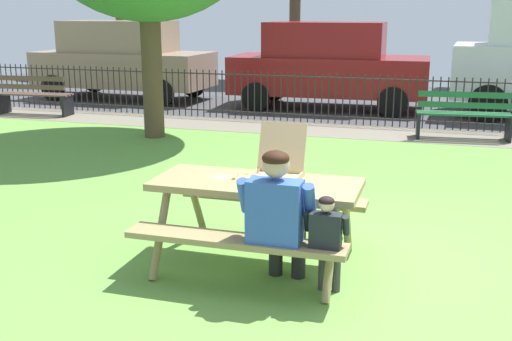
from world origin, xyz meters
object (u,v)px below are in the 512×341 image
Objects in this scene: adult_at_table at (278,214)px; parked_car_left at (328,64)px; parked_car_far_left at (122,59)px; park_bench_center at (464,116)px; park_bench_left at (34,96)px; picnic_table_foreground at (256,200)px; child_at_table at (327,237)px; pizza_box_open at (278,168)px; pizza_slice_on_table at (224,176)px.

parked_car_left reaches higher than adult_at_table.
parked_car_far_left and parked_car_left have the same top height.
park_bench_left is at bearing -180.00° from park_bench_center.
park_bench_center reaches higher than picnic_table_foreground.
child_at_table reaches higher than park_bench_center.
picnic_table_foreground is 1.11× the size of park_bench_center.
pizza_box_open is at bearing -105.34° from park_bench_center.
picnic_table_foreground is 0.37m from pizza_slice_on_table.
parked_car_far_left is at bearing 123.52° from pizza_slice_on_table.
adult_at_table is at bearing 176.63° from child_at_table.
park_bench_left and park_bench_center have the same top height.
parked_car_far_left reaches higher than park_bench_left.
picnic_table_foreground is 0.60m from adult_at_table.
park_bench_left reaches higher than pizza_slice_on_table.
child_at_table reaches higher than pizza_slice_on_table.
park_bench_left is 6.50m from parked_car_left.
pizza_box_open is 0.31× the size of park_bench_center.
parked_car_far_left is at bearing 161.05° from park_bench_center.
child_at_table is at bearing -53.82° from parked_car_far_left.
parked_car_far_left is at bearing 126.18° from child_at_table.
park_bench_center is (1.51, 6.82, -0.24)m from adult_at_table.
child_at_table is at bearing -3.37° from adult_at_table.
parked_car_left is (-2.94, 2.81, 0.59)m from park_bench_center.
park_bench_left is 0.37× the size of parked_car_left.
park_bench_center is (1.84, 6.32, -0.18)m from picnic_table_foreground.
adult_at_table reaches higher than park_bench_center.
park_bench_center is at bearing -18.95° from parked_car_far_left.
pizza_box_open reaches higher than pizza_slice_on_table.
child_at_table is 9.83m from parked_car_left.
pizza_box_open reaches higher than child_at_table.
picnic_table_foreground is 11.12m from parked_car_far_left.
parked_car_far_left reaches higher than pizza_box_open.
pizza_slice_on_table is 10.89m from parked_car_far_left.
pizza_slice_on_table is at bearing -168.22° from pizza_box_open.
pizza_slice_on_table is 0.17× the size of park_bench_center.
park_bench_left is (-6.61, 6.27, -0.36)m from pizza_slice_on_table.
pizza_box_open reaches higher than park_bench_center.
child_at_table is at bearing -28.60° from pizza_slice_on_table.
picnic_table_foreground is 2.09× the size of child_at_table.
picnic_table_foreground is at bearing 123.53° from adult_at_table.
adult_at_table is 0.42m from child_at_table.
child_at_table is (0.58, -0.67, -0.34)m from pizza_box_open.
pizza_slice_on_table is at bearing -56.48° from parked_car_far_left.
parked_car_far_left is 5.23m from parked_car_left.
child_at_table is (0.73, -0.52, -0.08)m from picnic_table_foreground.
pizza_box_open is at bearing 130.91° from child_at_table.
adult_at_table reaches higher than child_at_table.
parked_car_left is at bearing 25.68° from park_bench_left.
parked_car_far_left is at bearing 77.95° from park_bench_left.
picnic_table_foreground is 1.11× the size of park_bench_left.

